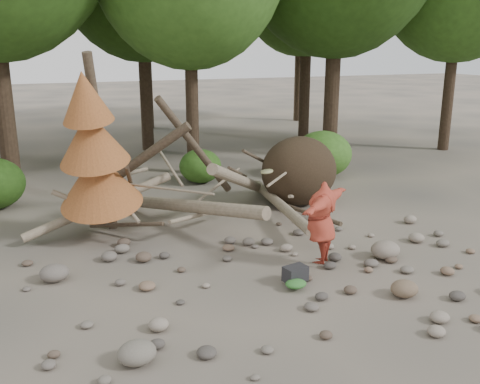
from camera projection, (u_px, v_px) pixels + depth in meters
name	position (u px, v px, depth m)	size (l,w,h in m)	color
ground	(285.00, 276.00, 10.64)	(120.00, 120.00, 0.00)	#514C44
deadfall_pile	(282.00, 175.00, 14.90)	(8.55, 5.24, 3.30)	#332619
dead_conifer	(95.00, 153.00, 11.94)	(2.06, 2.16, 4.35)	#4C3F30
bush_mid	(200.00, 166.00, 17.73)	(1.40, 1.40, 1.12)	#325F1B
bush_right	(323.00, 154.00, 18.50)	(2.00, 2.00, 1.60)	#3D7123
frisbee_thrower	(321.00, 223.00, 10.91)	(2.16, 1.77, 1.95)	#9C3223
backpack	(295.00, 276.00, 10.28)	(0.44, 0.30, 0.30)	black
cloth_green	(296.00, 286.00, 10.03)	(0.41, 0.34, 0.15)	#2F692A
cloth_orange	(300.00, 274.00, 10.61)	(0.34, 0.28, 0.12)	#B85C1F
boulder_front_left	(137.00, 353.00, 7.70)	(0.57, 0.51, 0.34)	#6E675C
boulder_front_right	(404.00, 289.00, 9.75)	(0.51, 0.46, 0.31)	brown
boulder_mid_right	(385.00, 250.00, 11.49)	(0.64, 0.58, 0.39)	gray
boulder_mid_left	(54.00, 273.00, 10.38)	(0.57, 0.51, 0.34)	#655D55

